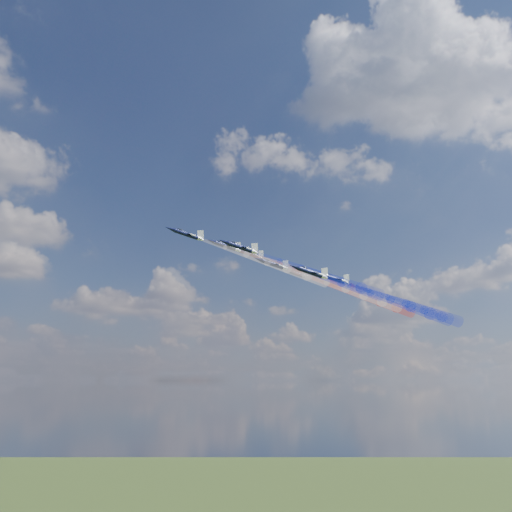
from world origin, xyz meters
TOP-DOWN VIEW (x-y plane):
  - jet_lead at (-19.67, -19.98)m, footprint 12.59×10.63m
  - trail_lead at (2.46, -24.06)m, footprint 36.76×10.91m
  - jet_inner_left at (-10.86, -31.75)m, footprint 12.59×10.63m
  - trail_inner_left at (11.28, -35.83)m, footprint 36.76×10.91m
  - jet_inner_right at (-4.21, -13.24)m, footprint 12.59×10.63m
  - trail_inner_right at (17.93, -17.33)m, footprint 36.76×10.91m
  - jet_outer_left at (0.81, -44.14)m, footprint 12.59×10.63m
  - trail_outer_left at (22.95, -48.22)m, footprint 36.76×10.91m
  - jet_center_third at (4.04, -24.33)m, footprint 12.59×10.63m
  - trail_center_third at (26.18, -28.41)m, footprint 36.76×10.91m
  - jet_outer_right at (8.42, -5.99)m, footprint 12.59×10.63m
  - trail_outer_right at (30.56, -10.07)m, footprint 36.76×10.91m
  - jet_rear_left at (14.35, -36.88)m, footprint 12.59×10.63m
  - trail_rear_left at (36.48, -40.96)m, footprint 36.76×10.91m
  - jet_rear_right at (18.84, -16.01)m, footprint 12.59×10.63m
  - trail_rear_right at (40.98, -20.10)m, footprint 36.76×10.91m

SIDE VIEW (x-z plane):
  - trail_outer_left at x=22.95m, z-range 141.31..154.07m
  - trail_rear_left at x=36.48m, z-range 142.14..154.90m
  - jet_outer_left at x=0.81m, z-range 149.34..156.71m
  - trail_center_third at x=26.18m, z-range 146.88..159.64m
  - trail_rear_right at x=40.98m, z-range 146.93..159.69m
  - jet_rear_left at x=14.35m, z-range 150.16..157.54m
  - trail_inner_left at x=11.28m, z-range 148.22..160.98m
  - jet_center_third at x=4.04m, z-range 154.91..162.28m
  - jet_rear_right at x=18.84m, z-range 154.95..162.33m
  - trail_lead at x=2.46m, z-range 152.74..165.50m
  - trail_inner_right at x=17.93m, z-range 152.98..165.74m
  - trail_outer_right at x=30.56m, z-range 153.53..166.29m
  - jet_inner_left at x=-10.86m, z-range 156.24..163.61m
  - jet_lead at x=-19.67m, z-range 160.77..168.14m
  - jet_inner_right at x=-4.21m, z-range 161.00..168.38m
  - jet_outer_right at x=8.42m, z-range 161.55..168.92m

